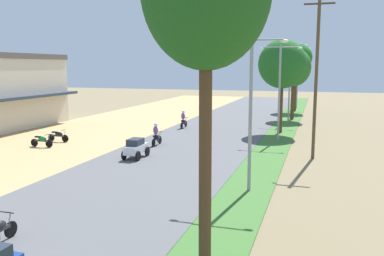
{
  "coord_description": "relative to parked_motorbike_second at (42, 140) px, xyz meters",
  "views": [
    {
      "loc": [
        8.75,
        -5.85,
        5.8
      ],
      "look_at": [
        0.99,
        19.15,
        1.82
      ],
      "focal_mm": 38.46,
      "sensor_mm": 36.0,
      "label": 1
    }
  ],
  "objects": [
    {
      "name": "parked_motorbike_second",
      "position": [
        0.0,
        0.0,
        0.0
      ],
      "size": [
        1.8,
        0.54,
        0.94
      ],
      "color": "black",
      "rests_on": "dirt_shoulder"
    },
    {
      "name": "parked_motorbike_third",
      "position": [
        -0.13,
        2.13,
        0.0
      ],
      "size": [
        1.8,
        0.54,
        0.94
      ],
      "color": "black",
      "rests_on": "dirt_shoulder"
    },
    {
      "name": "median_tree_second",
      "position": [
        15.6,
        11.65,
        5.37
      ],
      "size": [
        4.09,
        4.09,
        7.95
      ],
      "color": "#4C351E",
      "rests_on": "median_strip"
    },
    {
      "name": "median_tree_third",
      "position": [
        15.97,
        21.05,
        5.04
      ],
      "size": [
        3.62,
        3.62,
        7.61
      ],
      "color": "#4C351E",
      "rests_on": "median_strip"
    },
    {
      "name": "median_tree_fourth",
      "position": [
        15.79,
        29.38,
        6.24
      ],
      "size": [
        3.8,
        3.8,
        8.54
      ],
      "color": "#4C351E",
      "rests_on": "median_strip"
    },
    {
      "name": "streetlamp_near",
      "position": [
        15.78,
        -5.84,
        3.59
      ],
      "size": [
        3.16,
        0.2,
        7.01
      ],
      "color": "gray",
      "rests_on": "median_strip"
    },
    {
      "name": "streetlamp_mid",
      "position": [
        15.78,
        7.77,
        3.73
      ],
      "size": [
        3.16,
        0.2,
        7.27
      ],
      "color": "gray",
      "rests_on": "median_strip"
    },
    {
      "name": "streetlamp_far",
      "position": [
        15.78,
        18.37,
        4.09
      ],
      "size": [
        3.16,
        0.2,
        7.98
      ],
      "color": "gray",
      "rests_on": "median_strip"
    },
    {
      "name": "streetlamp_farthest",
      "position": [
        15.78,
        33.36,
        4.23
      ],
      "size": [
        3.16,
        0.2,
        8.24
      ],
      "color": "gray",
      "rests_on": "median_strip"
    },
    {
      "name": "utility_pole_near",
      "position": [
        18.48,
        2.17,
        4.62
      ],
      "size": [
        1.8,
        0.2,
        9.95
      ],
      "color": "brown",
      "rests_on": "ground"
    },
    {
      "name": "car_hatchback_white",
      "position": [
        7.92,
        -1.31,
        0.19
      ],
      "size": [
        1.04,
        2.0,
        1.23
      ],
      "color": "silver",
      "rests_on": "road_strip"
    },
    {
      "name": "motorbike_ahead_third",
      "position": [
        7.6,
        2.89,
        0.3
      ],
      "size": [
        0.54,
        1.8,
        1.66
      ],
      "color": "black",
      "rests_on": "road_strip"
    },
    {
      "name": "motorbike_ahead_fourth",
      "position": [
        6.83,
        11.4,
        0.3
      ],
      "size": [
        0.54,
        1.8,
        1.66
      ],
      "color": "black",
      "rests_on": "road_strip"
    }
  ]
}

